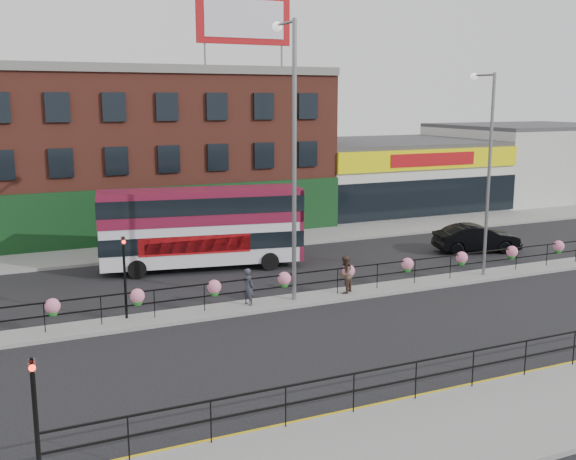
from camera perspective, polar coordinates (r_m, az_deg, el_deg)
name	(u,v)px	position (r m, az deg, el deg)	size (l,w,h in m)	color
ground	(317,299)	(28.99, 2.46, -5.89)	(120.00, 120.00, 0.00)	black
south_pavement	(518,416)	(19.74, 18.91, -14.66)	(60.00, 4.00, 0.15)	gray
north_pavement	(225,244)	(39.71, -5.37, -1.17)	(60.00, 4.00, 0.15)	gray
median	(317,298)	(28.97, 2.46, -5.75)	(60.00, 1.60, 0.15)	gray
yellow_line_inner	(463,386)	(21.33, 14.59, -12.63)	(60.00, 0.10, 0.01)	gold
yellow_line_outer	(467,388)	(21.20, 14.90, -12.79)	(60.00, 0.10, 0.01)	gold
brick_building	(126,150)	(45.62, -13.58, 6.57)	(25.00, 12.21, 10.30)	brown
supermarket	(385,174)	(53.30, 8.22, 4.69)	(15.00, 12.25, 5.30)	silver
warehouse_east	(529,161)	(62.49, 19.73, 5.54)	(14.50, 12.00, 6.30)	#B9BAB4
billboard	(244,19)	(42.74, -3.75, 17.39)	(6.00, 0.29, 4.40)	#9F0C10
median_railing	(317,276)	(28.71, 2.48, -3.90)	(30.04, 0.56, 1.23)	black
south_railing	(416,371)	(19.53, 10.80, -11.68)	(20.04, 0.05, 1.12)	black
double_decker_bus	(202,220)	(33.84, -7.28, 0.83)	(10.29, 4.04, 4.05)	silver
car	(477,238)	(39.08, 15.68, -0.69)	(4.98, 2.87, 1.55)	black
pedestrian_a	(248,287)	(27.59, -3.40, -4.80)	(0.56, 0.66, 1.54)	#2E303C
pedestrian_b	(345,274)	(29.30, 4.84, -3.76)	(1.02, 0.98, 1.65)	#4A3429
lamp_column_west	(291,137)	(27.54, 0.28, 7.87)	(0.41, 2.00, 11.42)	slate
lamp_column_east	(486,157)	(32.97, 16.45, 5.96)	(0.34, 1.67, 9.50)	slate
traffic_light_south	(34,399)	(14.98, -20.69, -13.20)	(0.15, 0.28, 3.65)	black
traffic_light_median	(124,259)	(26.22, -13.72, -2.44)	(0.15, 0.28, 3.65)	black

